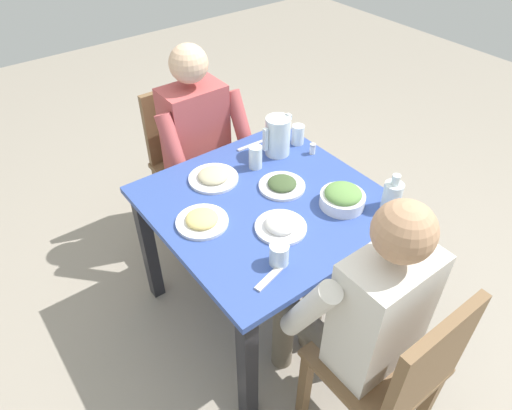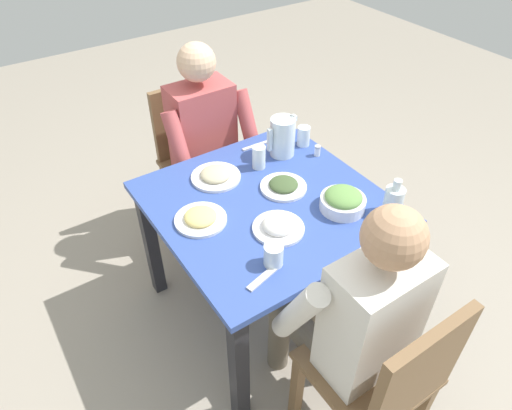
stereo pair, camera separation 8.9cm
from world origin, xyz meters
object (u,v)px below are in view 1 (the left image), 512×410
Objects in this scene: diner_near at (205,149)px; plate_dolmas at (282,185)px; water_glass_by_pitcher at (255,157)px; plate_beans at (213,177)px; chair_near at (188,155)px; water_glass_center at (298,135)px; chair_far at (396,371)px; salt_shaker at (313,149)px; plate_fries at (202,220)px; oil_carafe at (392,196)px; diner_far at (358,306)px; water_glass_far_left at (279,254)px; salad_bowl at (343,197)px; plate_yoghurt at (281,225)px; water_pitcher at (278,136)px; dining_table at (267,220)px.

plate_dolmas is at bearing 95.30° from diner_near.
plate_beans is at bearing -9.37° from water_glass_by_pitcher.
chair_near reaches higher than water_glass_center.
chair_far is 1.07m from water_glass_by_pitcher.
water_glass_by_pitcher is 2.05× the size of salt_shaker.
plate_beans is 0.51m from water_glass_center.
plate_beans and plate_fries have the same top height.
chair_near is at bearing -90.00° from diner_near.
oil_carafe reaches higher than chair_far.
water_glass_far_left is at bearing -64.56° from diner_far.
salad_bowl is at bearing -40.54° from oil_carafe.
diner_near reaches higher than chair_near.
plate_yoghurt is (-0.23, 0.22, 0.00)m from plate_fries.
plate_dolmas is at bearing 38.50° from water_glass_center.
water_glass_by_pitcher is (-0.05, 0.57, 0.27)m from chair_near.
diner_near is 7.08× the size of oil_carafe.
chair_near is 7.86× the size of water_glass_by_pitcher.
water_glass_far_left reaches higher than plate_dolmas.
oil_carafe reaches higher than chair_near.
chair_far is 4.08× the size of plate_fries.
water_glass_far_left is at bearing 81.41° from plate_beans.
chair_far reaches higher than plate_dolmas.
water_glass_by_pitcher is at bearing 170.63° from plate_beans.
water_glass_far_left is (0.13, -0.28, 0.11)m from diner_far.
water_pitcher is 0.73m from water_glass_far_left.
diner_far reaches higher than chair_near.
plate_dolmas is 3.82× the size of salt_shaker.
plate_beans is 0.44m from plate_yoghurt.
salt_shaker reaches higher than plate_fries.
diner_near is at bearing -77.76° from salad_bowl.
dining_table is 0.45m from salt_shaker.
plate_beans is at bearing 73.47° from chair_near.
plate_yoghurt is at bearing -88.84° from chair_far.
diner_near is at bearing -94.54° from chair_far.
water_glass_by_pitcher is at bearing -155.84° from plate_fries.
plate_fries is 0.41m from plate_dolmas.
dining_table is 17.28× the size of salt_shaker.
water_pitcher reaches higher than plate_dolmas.
oil_carafe is (-0.45, 0.17, 0.04)m from plate_yoghurt.
water_glass_by_pitcher is 0.30m from salt_shaker.
dining_table is 0.39m from water_glass_far_left.
water_glass_far_left is (0.30, 0.34, 0.03)m from plate_dolmas.
water_glass_center is at bearing -146.56° from dining_table.
diner_far reaches higher than water_pitcher.
diner_near is at bearing -52.36° from salt_shaker.
plate_beans is at bearing -131.99° from plate_fries.
salad_bowl is 1.15× the size of oil_carafe.
salad_bowl reaches higher than plate_fries.
oil_carafe reaches higher than salad_bowl.
plate_yoghurt is 2.38× the size of water_glass_far_left.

